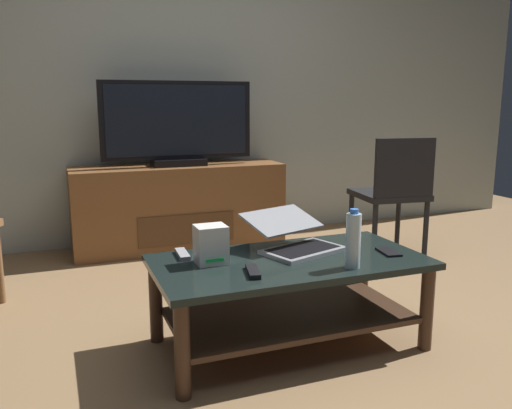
% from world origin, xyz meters
% --- Properties ---
extents(ground_plane, '(7.68, 7.68, 0.00)m').
position_xyz_m(ground_plane, '(0.00, 0.00, 0.00)').
color(ground_plane, olive).
extents(back_wall, '(6.40, 0.12, 2.80)m').
position_xyz_m(back_wall, '(0.00, 2.15, 1.40)').
color(back_wall, '#A8B2A8').
rests_on(back_wall, ground).
extents(coffee_table, '(1.20, 0.61, 0.41)m').
position_xyz_m(coffee_table, '(-0.06, 0.03, 0.28)').
color(coffee_table, black).
rests_on(coffee_table, ground).
extents(media_cabinet, '(1.55, 0.45, 0.62)m').
position_xyz_m(media_cabinet, '(-0.14, 1.83, 0.31)').
color(media_cabinet, brown).
rests_on(media_cabinet, ground).
extents(television, '(1.10, 0.20, 0.61)m').
position_xyz_m(television, '(-0.14, 1.80, 0.92)').
color(television, black).
rests_on(television, media_cabinet).
extents(dining_chair, '(0.49, 0.49, 0.85)m').
position_xyz_m(dining_chair, '(1.16, 0.97, 0.49)').
color(dining_chair, black).
rests_on(dining_chair, ground).
extents(laptop, '(0.46, 0.46, 0.17)m').
position_xyz_m(laptop, '(0.02, 0.16, 0.46)').
color(laptop, gray).
rests_on(laptop, coffee_table).
extents(router_box, '(0.13, 0.12, 0.17)m').
position_xyz_m(router_box, '(-0.40, 0.10, 0.49)').
color(router_box, white).
rests_on(router_box, coffee_table).
extents(water_bottle_near, '(0.06, 0.06, 0.25)m').
position_xyz_m(water_bottle_near, '(0.13, -0.18, 0.53)').
color(water_bottle_near, silver).
rests_on(water_bottle_near, coffee_table).
extents(cell_phone, '(0.09, 0.15, 0.01)m').
position_xyz_m(cell_phone, '(0.40, -0.05, 0.41)').
color(cell_phone, black).
rests_on(cell_phone, coffee_table).
extents(tv_remote, '(0.08, 0.17, 0.02)m').
position_xyz_m(tv_remote, '(-0.28, -0.10, 0.42)').
color(tv_remote, black).
rests_on(tv_remote, coffee_table).
extents(soundbar_remote, '(0.05, 0.16, 0.02)m').
position_xyz_m(soundbar_remote, '(-0.49, 0.24, 0.42)').
color(soundbar_remote, '#99999E').
rests_on(soundbar_remote, coffee_table).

